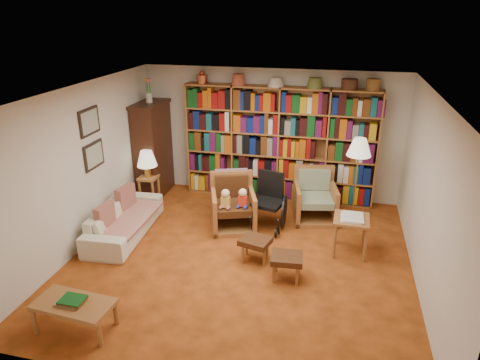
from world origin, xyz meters
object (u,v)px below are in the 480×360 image
(armchair_sage, at_px, (315,200))
(floor_lamp, at_px, (359,151))
(side_table_lamp, at_px, (149,185))
(footstool_b, at_px, (287,260))
(side_table_papers, at_px, (351,224))
(coffee_table, at_px, (74,306))
(sofa, at_px, (124,220))
(footstool_a, at_px, (255,243))
(wheelchair, at_px, (269,203))
(armchair_leather, at_px, (235,205))

(armchair_sage, xyz_separation_m, floor_lamp, (0.66, -0.04, 0.98))
(side_table_lamp, distance_m, footstool_b, 3.43)
(floor_lamp, height_order, footstool_b, floor_lamp)
(side_table_papers, relative_size, coffee_table, 0.66)
(side_table_lamp, bearing_deg, sofa, -85.28)
(footstool_a, height_order, coffee_table, coffee_table)
(side_table_papers, distance_m, footstool_b, 1.26)
(sofa, bearing_deg, side_table_papers, -89.57)
(sofa, bearing_deg, wheelchair, -73.26)
(side_table_lamp, xyz_separation_m, footstool_a, (2.37, -1.49, -0.09))
(armchair_sage, xyz_separation_m, wheelchair, (-0.75, -0.51, 0.09))
(floor_lamp, bearing_deg, sofa, -160.19)
(sofa, relative_size, coffee_table, 1.91)
(wheelchair, distance_m, floor_lamp, 1.73)
(wheelchair, bearing_deg, footstool_b, -71.32)
(sofa, distance_m, coffee_table, 2.28)
(footstool_b, bearing_deg, sofa, 167.18)
(side_table_lamp, relative_size, coffee_table, 0.58)
(side_table_lamp, distance_m, side_table_papers, 3.86)
(sofa, distance_m, floor_lamp, 4.07)
(side_table_lamp, distance_m, armchair_leather, 1.86)
(armchair_leather, bearing_deg, footstool_a, -60.87)
(sofa, bearing_deg, side_table_lamp, 0.90)
(floor_lamp, distance_m, coffee_table, 4.87)
(sofa, height_order, wheelchair, wheelchair)
(side_table_lamp, xyz_separation_m, floor_lamp, (3.79, 0.12, 0.93))
(floor_lamp, relative_size, footstool_b, 3.31)
(sofa, xyz_separation_m, armchair_leather, (1.70, 0.75, 0.12))
(floor_lamp, relative_size, footstool_a, 3.03)
(sofa, xyz_separation_m, side_table_papers, (3.64, 0.27, 0.23))
(side_table_lamp, relative_size, armchair_leather, 0.57)
(sofa, relative_size, floor_lamp, 1.18)
(wheelchair, height_order, footstool_a, wheelchair)
(armchair_leather, xyz_separation_m, coffee_table, (-1.19, -2.96, -0.05))
(armchair_leather, distance_m, side_table_papers, 2.00)
(floor_lamp, bearing_deg, side_table_lamp, -178.20)
(sofa, relative_size, armchair_sage, 2.01)
(armchair_sage, bearing_deg, side_table_lamp, -177.17)
(armchair_leather, xyz_separation_m, wheelchair, (0.58, 0.11, 0.06))
(wheelchair, xyz_separation_m, side_table_papers, (1.36, -0.59, 0.06))
(armchair_sage, bearing_deg, armchair_leather, -155.12)
(footstool_a, distance_m, coffee_table, 2.62)
(footstool_b, distance_m, coffee_table, 2.77)
(side_table_lamp, bearing_deg, side_table_papers, -14.11)
(sofa, height_order, armchair_sage, armchair_sage)
(armchair_sage, xyz_separation_m, coffee_table, (-2.52, -3.58, -0.02))
(armchair_leather, relative_size, footstool_a, 1.93)
(armchair_sage, distance_m, floor_lamp, 1.18)
(side_table_lamp, distance_m, wheelchair, 2.41)
(floor_lamp, xyz_separation_m, coffee_table, (-3.18, -3.55, -1.00))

